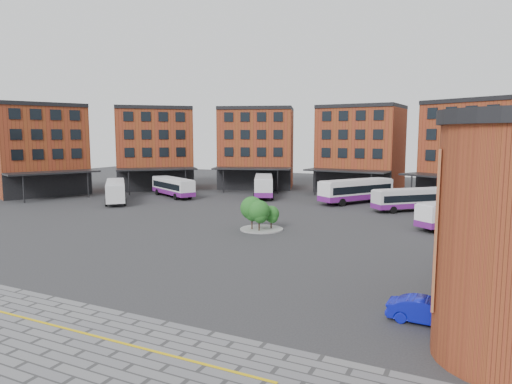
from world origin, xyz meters
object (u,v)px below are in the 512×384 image
at_px(bus_b, 173,187).
at_px(bus_d, 356,190).
at_px(bus_e, 410,199).
at_px(tree_island, 258,212).
at_px(bus_f, 457,214).
at_px(bus_a, 116,190).
at_px(bus_c, 264,185).
at_px(blue_car, 427,311).

relative_size(bus_b, bus_d, 0.91).
bearing_deg(bus_e, tree_island, -75.97).
bearing_deg(tree_island, bus_f, 29.49).
distance_m(bus_a, bus_c, 22.22).
height_order(bus_a, bus_b, bus_a).
bearing_deg(bus_e, bus_f, -11.24).
height_order(bus_e, bus_f, bus_e).
distance_m(bus_a, bus_b, 9.27).
height_order(bus_a, bus_f, bus_a).
relative_size(bus_d, bus_f, 1.22).
height_order(tree_island, bus_e, tree_island).
distance_m(bus_a, bus_d, 34.35).
bearing_deg(bus_d, bus_c, -149.07).
bearing_deg(bus_c, bus_b, -177.37).
bearing_deg(bus_e, bus_b, -130.12).
relative_size(bus_a, blue_car, 2.44).
height_order(bus_c, bus_f, bus_c).
height_order(bus_b, bus_f, bus_b).
bearing_deg(bus_b, bus_c, -33.74).
height_order(bus_d, blue_car, bus_d).
distance_m(bus_d, bus_e, 8.64).
height_order(bus_a, bus_e, bus_a).
bearing_deg(blue_car, bus_e, 9.95).
distance_m(tree_island, blue_car, 24.49).
relative_size(tree_island, bus_e, 0.50).
relative_size(bus_b, bus_e, 1.18).
relative_size(bus_a, bus_b, 0.92).
height_order(bus_d, bus_e, bus_d).
bearing_deg(tree_island, bus_a, 162.28).
xyz_separation_m(bus_a, bus_d, (31.14, 14.50, -0.00)).
xyz_separation_m(tree_island, bus_e, (12.11, 19.35, -0.34)).
bearing_deg(bus_b, tree_island, -97.67).
distance_m(bus_a, bus_e, 40.40).
bearing_deg(bus_c, tree_island, -90.96).
relative_size(bus_d, bus_e, 1.30).
distance_m(bus_e, bus_f, 10.90).
distance_m(bus_e, blue_car, 36.65).
height_order(tree_island, bus_b, tree_island).
distance_m(bus_b, bus_f, 41.56).
bearing_deg(bus_c, bus_e, -35.39).
xyz_separation_m(tree_island, bus_a, (-26.83, 8.57, -0.05)).
height_order(bus_b, blue_car, bus_b).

